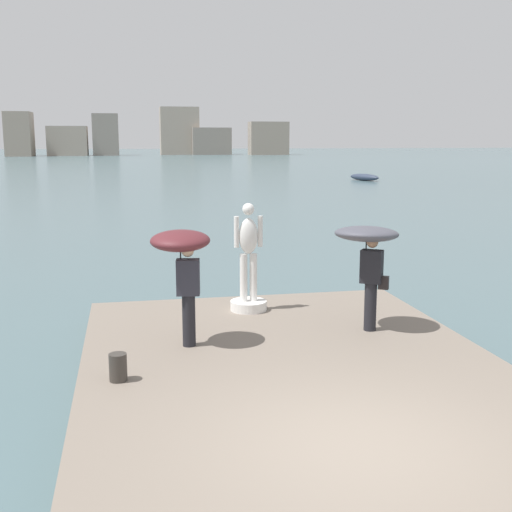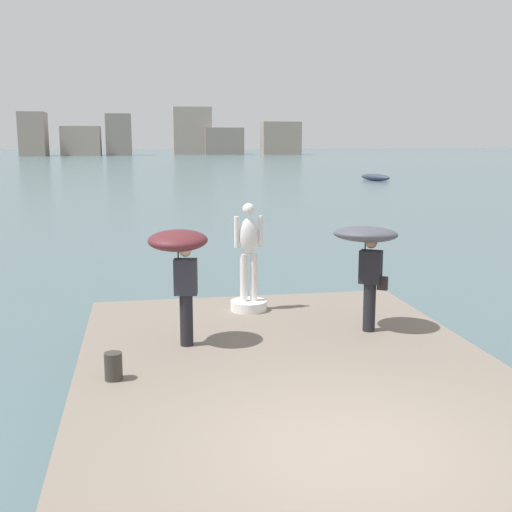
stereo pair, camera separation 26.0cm
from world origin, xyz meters
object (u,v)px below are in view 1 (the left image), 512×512
at_px(statue_white_figure, 248,272).
at_px(mooring_bollard, 118,367).
at_px(onlooker_right, 368,245).
at_px(boat_near, 364,177).
at_px(onlooker_left, 182,254).

bearing_deg(statue_white_figure, mooring_bollard, -126.54).
xyz_separation_m(onlooker_right, boat_near, (17.38, 46.01, -1.65)).
bearing_deg(mooring_bollard, statue_white_figure, 53.46).
distance_m(statue_white_figure, boat_near, 48.28).
bearing_deg(mooring_bollard, onlooker_right, 21.39).
xyz_separation_m(mooring_bollard, boat_near, (21.79, 47.73, -0.29)).
xyz_separation_m(onlooker_right, mooring_bollard, (-4.41, -1.73, -1.36)).
distance_m(onlooker_left, mooring_bollard, 2.26).
height_order(statue_white_figure, boat_near, statue_white_figure).
relative_size(mooring_bollard, boat_near, 0.11).
distance_m(onlooker_right, boat_near, 49.21).
xyz_separation_m(statue_white_figure, onlooker_right, (1.85, -1.73, 0.77)).
bearing_deg(mooring_bollard, boat_near, 65.46).
bearing_deg(onlooker_right, statue_white_figure, 136.96).
height_order(onlooker_left, mooring_bollard, onlooker_left).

